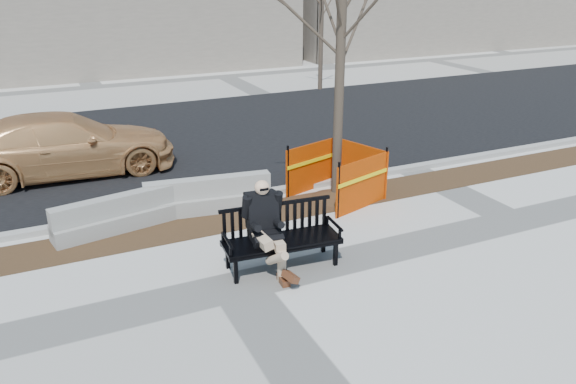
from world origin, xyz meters
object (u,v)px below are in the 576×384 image
(seated_man, at_px, (265,268))
(sedan, at_px, (69,174))
(tree_fence, at_px, (336,198))
(jersey_barrier_left, at_px, (119,230))
(jersey_barrier_right, at_px, (209,211))
(bench, at_px, (282,266))

(seated_man, bearing_deg, sedan, 116.88)
(tree_fence, distance_m, jersey_barrier_left, 4.84)
(tree_fence, distance_m, jersey_barrier_right, 2.92)
(jersey_barrier_left, distance_m, jersey_barrier_right, 1.96)
(tree_fence, height_order, jersey_barrier_left, tree_fence)
(bench, bearing_deg, jersey_barrier_left, 135.42)
(jersey_barrier_left, bearing_deg, sedan, 87.59)
(bench, xyz_separation_m, tree_fence, (2.45, 2.40, 0.00))
(seated_man, distance_m, tree_fence, 3.58)
(seated_man, bearing_deg, bench, -11.08)
(seated_man, height_order, jersey_barrier_left, seated_man)
(tree_fence, bearing_deg, jersey_barrier_left, 175.34)
(seated_man, height_order, sedan, seated_man)
(bench, xyz_separation_m, jersey_barrier_right, (-0.42, 2.93, 0.00))
(tree_fence, bearing_deg, bench, -135.64)
(sedan, relative_size, jersey_barrier_left, 2.08)
(sedan, bearing_deg, tree_fence, -127.34)
(jersey_barrier_left, bearing_deg, seated_man, -63.29)
(sedan, distance_m, jersey_barrier_left, 4.03)
(sedan, bearing_deg, jersey_barrier_left, -169.88)
(sedan, distance_m, jersey_barrier_right, 4.62)
(seated_man, bearing_deg, jersey_barrier_right, 97.75)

